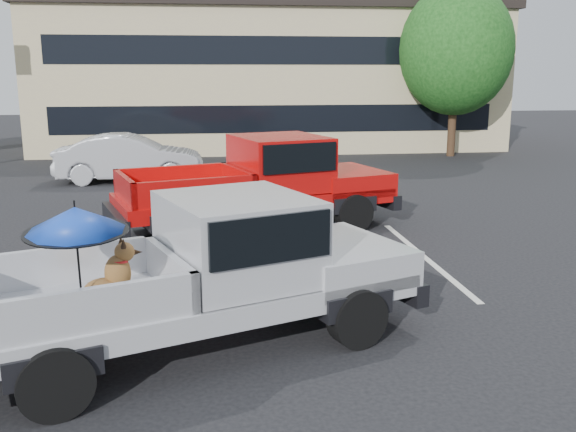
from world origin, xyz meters
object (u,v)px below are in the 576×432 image
Objects in this scene: red_pickup at (272,179)px; silver_pickup at (221,263)px; silver_sedan at (130,158)px; tree_back at (340,51)px; tree_right at (456,50)px.

silver_pickup is at bearing -118.96° from red_pickup.
tree_back is at bearing -35.60° from silver_sedan.
tree_right is at bearing 39.80° from silver_pickup.
silver_sedan is at bearing -126.33° from tree_back.
tree_back is 1.58× the size of silver_sedan.
tree_right reaches higher than silver_pickup.
tree_right is 1.51× the size of silver_sedan.
tree_back is (-3.00, 8.00, 0.20)m from tree_right.
tree_right is at bearing -68.51° from silver_sedan.
silver_pickup is 6.13m from red_pickup.
silver_sedan is (-9.32, -12.67, -3.67)m from tree_back.
red_pickup reaches higher than silver_sedan.
tree_right is 13.62m from silver_sedan.
tree_right is 1.05× the size of red_pickup.
silver_pickup is at bearing -119.58° from tree_right.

